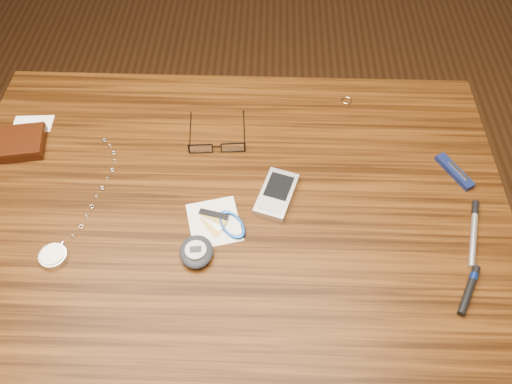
# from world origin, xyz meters

# --- Properties ---
(ground) EXTENTS (3.80, 3.80, 0.00)m
(ground) POSITION_xyz_m (0.00, 0.00, 0.00)
(ground) COLOR #472814
(ground) RESTS_ON ground
(desk) EXTENTS (1.00, 0.70, 0.75)m
(desk) POSITION_xyz_m (0.00, 0.00, 0.65)
(desk) COLOR #3D1F09
(desk) RESTS_ON ground
(wallet_and_card) EXTENTS (0.11, 0.14, 0.02)m
(wallet_and_card) POSITION_xyz_m (-0.42, 0.13, 0.76)
(wallet_and_card) COLOR black
(wallet_and_card) RESTS_ON desk
(eyeglasses) EXTENTS (0.12, 0.12, 0.02)m
(eyeglasses) POSITION_xyz_m (-0.03, 0.13, 0.76)
(eyeglasses) COLOR black
(eyeglasses) RESTS_ON desk
(gold_ring) EXTENTS (0.03, 0.03, 0.00)m
(gold_ring) POSITION_xyz_m (0.23, 0.28, 0.75)
(gold_ring) COLOR #E7B774
(gold_ring) RESTS_ON desk
(pocket_watch) EXTENTS (0.09, 0.29, 0.01)m
(pocket_watch) POSITION_xyz_m (-0.28, -0.11, 0.76)
(pocket_watch) COLOR silver
(pocket_watch) RESTS_ON desk
(pda_phone) EXTENTS (0.08, 0.12, 0.02)m
(pda_phone) POSITION_xyz_m (0.08, 0.02, 0.76)
(pda_phone) COLOR silver
(pda_phone) RESTS_ON desk
(pedometer) EXTENTS (0.06, 0.07, 0.03)m
(pedometer) POSITION_xyz_m (-0.05, -0.10, 0.76)
(pedometer) COLOR #1E2229
(pedometer) RESTS_ON desk
(notepad_keys) EXTENTS (0.12, 0.12, 0.01)m
(notepad_keys) POSITION_xyz_m (-0.01, -0.04, 0.75)
(notepad_keys) COLOR white
(notepad_keys) RESTS_ON desk
(pocket_knife) EXTENTS (0.06, 0.09, 0.01)m
(pocket_knife) POSITION_xyz_m (0.42, 0.09, 0.76)
(pocket_knife) COLOR #0C113A
(pocket_knife) RESTS_ON desk
(silver_pen) EXTENTS (0.05, 0.13, 0.01)m
(silver_pen) POSITION_xyz_m (0.42, -0.04, 0.76)
(silver_pen) COLOR silver
(silver_pen) RESTS_ON desk
(black_blue_pen) EXTENTS (0.05, 0.09, 0.01)m
(black_blue_pen) POSITION_xyz_m (0.39, -0.15, 0.76)
(black_blue_pen) COLOR black
(black_blue_pen) RESTS_ON desk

